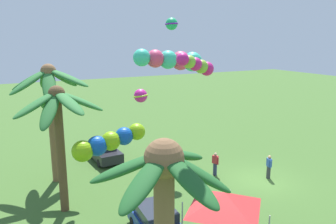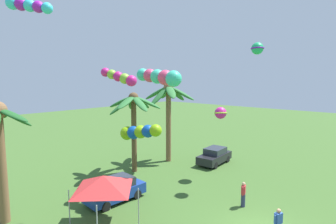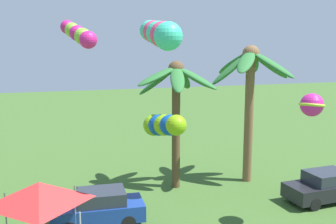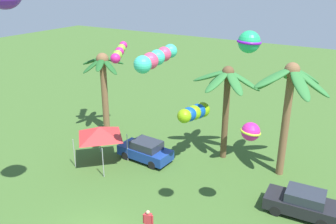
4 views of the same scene
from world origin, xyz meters
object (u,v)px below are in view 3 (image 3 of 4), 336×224
object	(u,v)px
palm_tree_2	(250,77)
festival_tent	(39,192)
kite_tube_4	(163,125)
kite_tube_0	(79,34)
parked_car_1	(325,186)
kite_ball_2	(312,105)
kite_tube_1	(159,33)
palm_tree_0	(176,89)
parked_car_0	(99,208)

from	to	relation	value
palm_tree_2	festival_tent	size ratio (longest dim) A/B	2.67
festival_tent	kite_tube_4	world-z (taller)	kite_tube_4
festival_tent	kite_tube_0	world-z (taller)	kite_tube_0
parked_car_1	kite_ball_2	world-z (taller)	kite_ball_2
kite_tube_1	kite_tube_0	bearing A→B (deg)	173.83
palm_tree_2	kite_tube_4	distance (m)	6.21
kite_tube_4	palm_tree_2	bearing A→B (deg)	19.22
parked_car_1	festival_tent	size ratio (longest dim) A/B	1.40
palm_tree_2	parked_car_1	bearing A→B (deg)	-60.18
parked_car_1	kite_ball_2	distance (m)	5.60
parked_car_1	festival_tent	xyz separation A→B (m)	(-13.33, -1.40, 1.72)
palm_tree_0	palm_tree_2	size ratio (longest dim) A/B	0.90
festival_tent	kite_tube_0	distance (m)	5.82
festival_tent	kite_tube_4	bearing A→B (deg)	30.86
kite_tube_1	kite_ball_2	distance (m)	6.85
kite_ball_2	kite_tube_4	world-z (taller)	kite_ball_2
kite_tube_0	kite_ball_2	world-z (taller)	kite_tube_0
festival_tent	kite_tube_0	size ratio (longest dim) A/B	1.35
parked_car_1	kite_tube_4	bearing A→B (deg)	166.12
palm_tree_2	kite_tube_0	xyz separation A→B (m)	(-9.50, -4.77, 2.14)
palm_tree_0	parked_car_0	world-z (taller)	palm_tree_0
palm_tree_2	parked_car_0	distance (m)	10.68
kite_tube_0	kite_ball_2	distance (m)	9.58
parked_car_1	kite_tube_4	world-z (taller)	kite_tube_4
palm_tree_2	parked_car_1	size ratio (longest dim) A/B	1.91
kite_tube_0	kite_tube_4	xyz separation A→B (m)	(3.94, 2.84, -4.11)
parked_car_1	kite_tube_0	distance (m)	13.82
palm_tree_2	kite_tube_0	size ratio (longest dim) A/B	3.59
palm_tree_0	kite_tube_1	world-z (taller)	kite_tube_1
palm_tree_0	kite_tube_1	distance (m)	6.40
palm_tree_0	parked_car_0	xyz separation A→B (m)	(-4.57, -3.40, -4.62)
parked_car_0	festival_tent	distance (m)	3.55
parked_car_0	kite_tube_4	size ratio (longest dim) A/B	1.01
palm_tree_2	palm_tree_0	bearing A→B (deg)	177.18
kite_ball_2	parked_car_1	bearing A→B (deg)	38.41
parked_car_0	kite_tube_1	size ratio (longest dim) A/B	1.07
palm_tree_2	kite_ball_2	distance (m)	5.98
parked_car_1	kite_tube_4	xyz separation A→B (m)	(-7.77, 1.92, 3.18)
parked_car_1	kite_ball_2	xyz separation A→B (m)	(-2.62, -2.07, 4.49)
parked_car_1	kite_tube_1	world-z (taller)	kite_tube_1
kite_tube_1	parked_car_0	bearing A→B (deg)	139.34
festival_tent	kite_tube_1	bearing A→B (deg)	2.18
kite_tube_0	kite_tube_4	distance (m)	6.36
parked_car_1	kite_tube_4	distance (m)	8.61
palm_tree_0	kite_tube_0	distance (m)	7.72
palm_tree_0	kite_tube_4	world-z (taller)	palm_tree_0
kite_tube_0	festival_tent	bearing A→B (deg)	-163.33
parked_car_0	festival_tent	size ratio (longest dim) A/B	1.39
kite_tube_1	kite_ball_2	xyz separation A→B (m)	(6.19, -0.84, -2.82)
festival_tent	kite_tube_1	distance (m)	7.20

